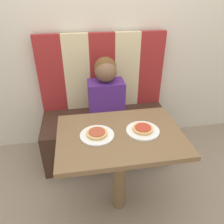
# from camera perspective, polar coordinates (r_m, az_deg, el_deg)

# --- Properties ---
(ground_plane) EXTENTS (12.00, 12.00, 0.00)m
(ground_plane) POSITION_cam_1_polar(r_m,az_deg,el_deg) (2.01, 1.73, -22.89)
(ground_plane) COLOR gray
(wall_back) EXTENTS (7.00, 0.05, 2.60)m
(wall_back) POSITION_cam_1_polar(r_m,az_deg,el_deg) (2.23, -3.13, 22.35)
(wall_back) COLOR beige
(wall_back) RESTS_ON ground_plane
(booth_seat) EXTENTS (1.26, 0.58, 0.46)m
(booth_seat) POSITION_cam_1_polar(r_m,az_deg,el_deg) (2.32, -1.39, -6.16)
(booth_seat) COLOR #382319
(booth_seat) RESTS_ON ground_plane
(booth_backrest) EXTENTS (1.26, 0.06, 0.77)m
(booth_backrest) POSITION_cam_1_polar(r_m,az_deg,el_deg) (2.26, -2.54, 10.42)
(booth_backrest) COLOR maroon
(booth_backrest) RESTS_ON booth_seat
(dining_table) EXTENTS (0.85, 0.61, 0.73)m
(dining_table) POSITION_cam_1_polar(r_m,az_deg,el_deg) (1.56, 2.08, -9.22)
(dining_table) COLOR brown
(dining_table) RESTS_ON ground_plane
(person) EXTENTS (0.33, 0.23, 0.60)m
(person) POSITION_cam_1_polar(r_m,az_deg,el_deg) (2.05, -1.59, 5.99)
(person) COLOR #4C237A
(person) RESTS_ON booth_seat
(plate_left) EXTENTS (0.23, 0.23, 0.01)m
(plate_left) POSITION_cam_1_polar(r_m,az_deg,el_deg) (1.47, -3.94, -5.98)
(plate_left) COLOR white
(plate_left) RESTS_ON dining_table
(plate_right) EXTENTS (0.23, 0.23, 0.01)m
(plate_right) POSITION_cam_1_polar(r_m,az_deg,el_deg) (1.52, 7.98, -4.78)
(plate_right) COLOR white
(plate_right) RESTS_ON dining_table
(pizza_left) EXTENTS (0.14, 0.14, 0.02)m
(pizza_left) POSITION_cam_1_polar(r_m,az_deg,el_deg) (1.46, -3.96, -5.44)
(pizza_left) COLOR tan
(pizza_left) RESTS_ON plate_left
(pizza_right) EXTENTS (0.14, 0.14, 0.02)m
(pizza_right) POSITION_cam_1_polar(r_m,az_deg,el_deg) (1.51, 8.03, -4.24)
(pizza_right) COLOR tan
(pizza_right) RESTS_ON plate_right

